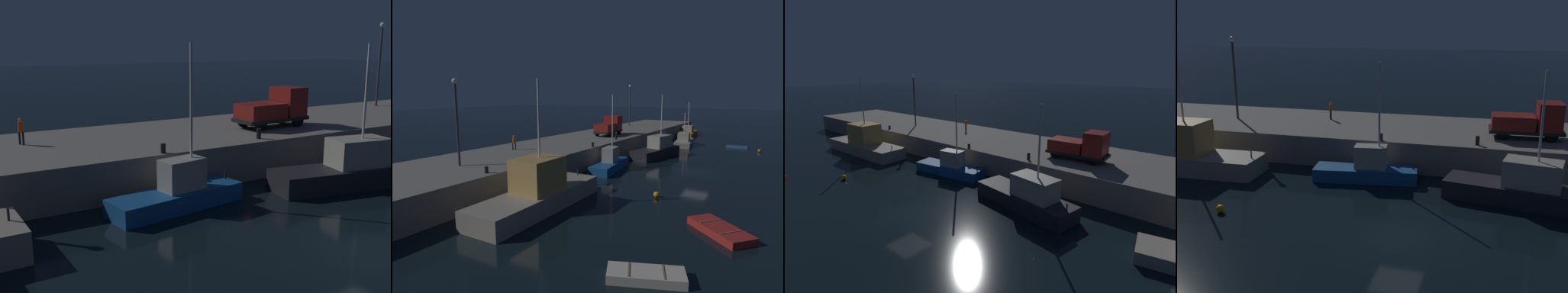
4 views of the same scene
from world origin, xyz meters
TOP-DOWN VIEW (x-y plane):
  - ground_plane at (0.00, 0.00)m, footprint 320.00×320.00m
  - pier_quay at (0.00, 15.28)m, footprint 73.35×10.24m
  - fishing_boat_orange at (6.04, 6.48)m, footprint 8.60×3.90m
  - fishing_trawler_green at (-3.89, 8.16)m, footprint 7.27×3.06m
  - lamp_post_east at (22.16, 17.81)m, footprint 0.44×0.44m
  - utility_truck at (6.86, 13.97)m, footprint 5.35×2.43m
  - dockworker at (-9.58, 16.55)m, footprint 0.39×0.39m
  - bollard_west at (3.28, 11.05)m, footprint 0.28×0.28m
  - bollard_central at (-3.52, 10.51)m, footprint 0.28×0.28m

SIDE VIEW (x-z plane):
  - ground_plane at x=0.00m, z-range 0.00..0.00m
  - fishing_trawler_green at x=-3.89m, z-range -3.24..4.81m
  - fishing_boat_orange at x=6.04m, z-range -3.01..5.00m
  - pier_quay at x=0.00m, z-range 0.00..2.27m
  - bollard_central at x=-3.52m, z-range 2.27..2.78m
  - bollard_west at x=3.28m, z-range 2.27..2.89m
  - dockworker at x=-9.58m, z-range 2.38..3.93m
  - utility_truck at x=6.86m, z-range 2.19..4.88m
  - lamp_post_east at x=22.16m, z-range 2.93..10.43m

